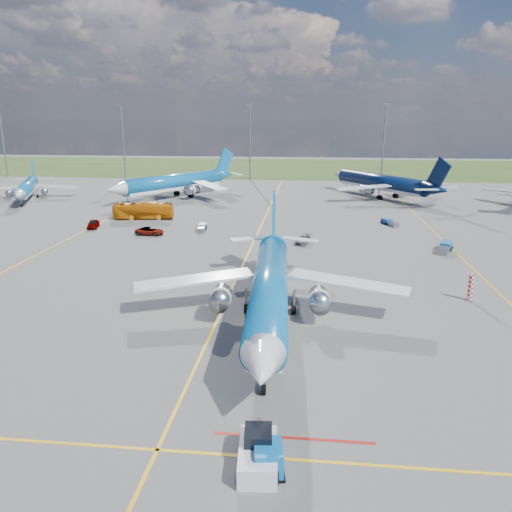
# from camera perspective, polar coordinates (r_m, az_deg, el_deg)

# --- Properties ---
(ground) EXTENTS (400.00, 400.00, 0.00)m
(ground) POSITION_cam_1_polar(r_m,az_deg,el_deg) (49.29, -4.38, -7.18)
(ground) COLOR #555552
(ground) RESTS_ON ground
(grass_strip) EXTENTS (400.00, 80.00, 0.01)m
(grass_strip) POSITION_cam_1_polar(r_m,az_deg,el_deg) (195.74, 3.68, 10.06)
(grass_strip) COLOR #2D4719
(grass_strip) RESTS_ON ground
(taxiway_lines) EXTENTS (60.25, 160.00, 0.02)m
(taxiway_lines) POSITION_cam_1_polar(r_m,az_deg,el_deg) (75.27, -0.45, 0.99)
(taxiway_lines) COLOR yellow
(taxiway_lines) RESTS_ON ground
(floodlight_masts) EXTENTS (202.20, 0.50, 22.70)m
(floodlight_masts) POSITION_cam_1_polar(r_m,az_deg,el_deg) (154.76, 6.87, 13.16)
(floodlight_masts) COLOR slate
(floodlight_masts) RESTS_ON ground
(warning_post) EXTENTS (0.50, 0.50, 3.00)m
(warning_post) POSITION_cam_1_polar(r_m,az_deg,el_deg) (58.16, 23.31, -3.27)
(warning_post) COLOR red
(warning_post) RESTS_ON ground
(bg_jet_nw) EXTENTS (34.38, 38.37, 8.25)m
(bg_jet_nw) POSITION_cam_1_polar(r_m,az_deg,el_deg) (130.82, -24.59, 5.88)
(bg_jet_nw) COLOR #0B5FA2
(bg_jet_nw) RESTS_ON ground
(bg_jet_nnw) EXTENTS (49.08, 51.85, 10.82)m
(bg_jet_nnw) POSITION_cam_1_polar(r_m,az_deg,el_deg) (123.49, -9.22, 6.59)
(bg_jet_nnw) COLOR #0B5FA2
(bg_jet_nnw) RESTS_ON ground
(bg_jet_n) EXTENTS (48.34, 50.89, 10.62)m
(bg_jet_n) POSITION_cam_1_polar(r_m,az_deg,el_deg) (126.41, 13.97, 6.54)
(bg_jet_n) COLOR #07183A
(bg_jet_n) RESTS_ON ground
(main_airliner) EXTENTS (31.15, 39.82, 10.05)m
(main_airliner) POSITION_cam_1_polar(r_m,az_deg,el_deg) (48.33, 1.53, -7.62)
(main_airliner) COLOR #0B5FA2
(main_airliner) RESTS_ON ground
(pushback_tug) EXTENTS (2.47, 5.85, 1.96)m
(pushback_tug) POSITION_cam_1_polar(r_m,az_deg,el_deg) (30.29, 0.23, -21.56)
(pushback_tug) COLOR silver
(pushback_tug) RESTS_ON ground
(uld_container) EXTENTS (1.86, 2.20, 1.58)m
(uld_container) POSITION_cam_1_polar(r_m,az_deg,el_deg) (29.93, 1.41, -22.09)
(uld_container) COLOR #0C64B2
(uld_container) RESTS_ON ground
(apron_bus) EXTENTS (11.71, 4.31, 3.19)m
(apron_bus) POSITION_cam_1_polar(r_m,az_deg,el_deg) (98.54, -12.73, 5.07)
(apron_bus) COLOR #CD730C
(apron_bus) RESTS_ON ground
(service_car_a) EXTENTS (2.69, 4.57, 1.46)m
(service_car_a) POSITION_cam_1_polar(r_m,az_deg,el_deg) (92.81, -18.11, 3.48)
(service_car_a) COLOR #999999
(service_car_a) RESTS_ON ground
(service_car_b) EXTENTS (4.85, 2.51, 1.31)m
(service_car_b) POSITION_cam_1_polar(r_m,az_deg,el_deg) (85.00, -12.06, 2.80)
(service_car_b) COLOR #999999
(service_car_b) RESTS_ON ground
(service_car_c) EXTENTS (2.89, 4.43, 1.19)m
(service_car_c) POSITION_cam_1_polar(r_m,az_deg,el_deg) (77.83, 5.45, 1.86)
(service_car_c) COLOR #999999
(service_car_c) RESTS_ON ground
(baggage_tug_w) EXTENTS (3.17, 5.39, 1.18)m
(baggage_tug_w) POSITION_cam_1_polar(r_m,az_deg,el_deg) (78.23, 20.81, 0.92)
(baggage_tug_w) COLOR #1B68A2
(baggage_tug_w) RESTS_ON ground
(baggage_tug_c) EXTENTS (1.65, 4.46, 0.98)m
(baggage_tug_c) POSITION_cam_1_polar(r_m,az_deg,el_deg) (87.15, -6.19, 3.24)
(baggage_tug_c) COLOR #185E95
(baggage_tug_c) RESTS_ON ground
(baggage_tug_e) EXTENTS (2.73, 4.32, 0.95)m
(baggage_tug_e) POSITION_cam_1_polar(r_m,az_deg,el_deg) (94.09, 14.99, 3.71)
(baggage_tug_e) COLOR #193E97
(baggage_tug_e) RESTS_ON ground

